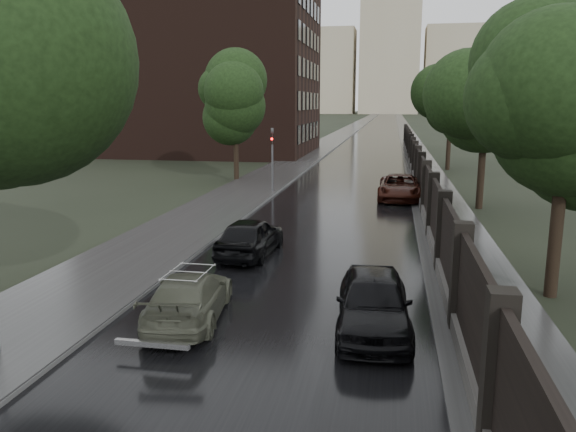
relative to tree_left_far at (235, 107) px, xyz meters
The scene contains 16 objects.
ground 31.49m from the tree_left_far, 75.07° to the right, with size 800.00×800.00×0.00m, color black.
road 160.29m from the tree_left_far, 87.14° to the left, with size 8.00×420.00×0.02m, color black.
sidewalk_left 160.10m from the tree_left_far, 89.28° to the left, with size 4.00×420.00×0.16m, color #2D2D2D.
verge_right 160.65m from the tree_left_far, 85.18° to the left, with size 3.00×420.00×0.08m, color #2D2D2D.
fence_right 13.44m from the tree_left_far, ahead, with size 0.45×75.72×2.70m.
tree_left_far is the anchor object (origin of this frame).
tree_right_a 26.91m from the tree_left_far, 54.83° to the right, with size 4.08×4.08×7.01m.
tree_right_b 17.45m from the tree_left_far, 27.30° to the right, with size 4.08×4.08×7.01m.
tree_right_c 18.45m from the tree_left_far, 32.83° to the left, with size 4.08×4.08×7.01m.
traffic_light 6.84m from the tree_left_far, 53.53° to the right, with size 0.16×0.32×4.00m.
brick_building 24.63m from the tree_left_far, 114.44° to the left, with size 24.00×18.00×20.00m, color black.
stalinist_tower 272.14m from the tree_left_far, 88.30° to the left, with size 92.00×30.00×159.00m.
volga_sedan 26.67m from the tree_left_far, 77.01° to the right, with size 1.73×4.25×1.23m, color #4C4E3F.
hatchback_left 20.70m from the tree_left_far, 72.96° to the right, with size 1.70×4.22×1.44m, color black.
car_right_near 27.93m from the tree_left_far, 67.49° to the right, with size 1.75×4.36×1.49m, color black.
car_right_far 13.63m from the tree_left_far, 27.59° to the right, with size 2.41×5.23×1.45m, color black.
Camera 1 is at (2.86, -8.52, 5.46)m, focal length 35.00 mm.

